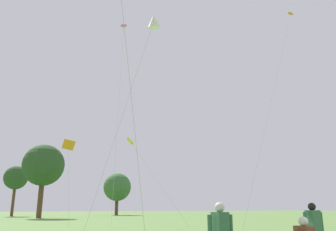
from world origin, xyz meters
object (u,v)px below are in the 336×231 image
object	(u,v)px
small_kite_streamer_purple	(287,29)
tree_oak_left	(16,178)
small_kite_diamond_red	(69,147)
tree_shrub_far	(117,187)
small_kite_triangle_green	(123,32)
tree_oak_right	(44,165)
person_navy_jacket	(314,228)
small_kite_bird_shape	(133,145)
small_kite_delta_white	(154,22)

from	to	relation	value
small_kite_streamer_purple	tree_oak_left	size ratio (longest dim) A/B	1.61
small_kite_diamond_red	tree_shrub_far	size ratio (longest dim) A/B	0.80
tree_oak_left	tree_shrub_far	distance (m)	20.91
small_kite_triangle_green	small_kite_diamond_red	bearing A→B (deg)	-109.54
small_kite_streamer_purple	tree_oak_right	distance (m)	43.60
person_navy_jacket	small_kite_bird_shape	xyz separation A→B (m)	(1.31, 19.50, 5.75)
person_navy_jacket	small_kite_delta_white	world-z (taller)	small_kite_delta_white
person_navy_jacket	small_kite_triangle_green	world-z (taller)	small_kite_triangle_green
person_navy_jacket	tree_oak_left	bearing A→B (deg)	19.84
small_kite_delta_white	small_kite_bird_shape	world-z (taller)	small_kite_delta_white
tree_oak_left	small_kite_streamer_purple	bearing A→B (deg)	-75.52
small_kite_delta_white	small_kite_streamer_purple	size ratio (longest dim) A/B	0.83
small_kite_streamer_purple	tree_oak_right	xyz separation A→B (m)	(-11.20, 41.74, -5.71)
person_navy_jacket	tree_oak_right	world-z (taller)	tree_oak_right
small_kite_diamond_red	small_kite_triangle_green	bearing A→B (deg)	-70.65
small_kite_bird_shape	tree_oak_right	distance (m)	30.68
small_kite_delta_white	tree_oak_right	size ratio (longest dim) A/B	1.09
small_kite_streamer_purple	small_kite_diamond_red	xyz separation A→B (m)	(-12.08, 13.92, -7.17)
small_kite_triangle_green	tree_oak_left	distance (m)	42.55
small_kite_triangle_green	small_kite_delta_white	bearing A→B (deg)	-57.62
small_kite_diamond_red	tree_oak_left	world-z (taller)	tree_oak_left
small_kite_diamond_red	tree_oak_right	world-z (taller)	tree_oak_right
small_kite_bird_shape	small_kite_streamer_purple	bearing A→B (deg)	-41.67
small_kite_bird_shape	small_kite_diamond_red	size ratio (longest dim) A/B	1.02
person_navy_jacket	small_kite_triangle_green	xyz separation A→B (m)	(1.73, 24.73, 19.18)
small_kite_delta_white	tree_oak_left	world-z (taller)	small_kite_delta_white
small_kite_bird_shape	small_kite_streamer_purple	distance (m)	15.17
tree_oak_left	small_kite_bird_shape	bearing A→B (deg)	-80.72
small_kite_delta_white	tree_shrub_far	distance (m)	60.23
small_kite_delta_white	person_navy_jacket	bearing A→B (deg)	146.13
person_navy_jacket	small_kite_diamond_red	world-z (taller)	small_kite_diamond_red
small_kite_delta_white	small_kite_triangle_green	bearing A→B (deg)	-55.50
tree_oak_left	small_kite_diamond_red	bearing A→B (deg)	-86.68
small_kite_triangle_green	small_kite_streamer_purple	xyz separation A→B (m)	(6.77, -16.58, -6.40)
small_kite_bird_shape	tree_oak_left	distance (m)	45.55
tree_shrub_far	small_kite_streamer_purple	bearing A→B (deg)	-96.15
person_navy_jacket	tree_shrub_far	distance (m)	68.07
tree_oak_left	tree_oak_right	xyz separation A→B (m)	(3.35, -14.55, 1.02)
tree_oak_right	small_kite_triangle_green	bearing A→B (deg)	-80.03
small_kite_streamer_purple	person_navy_jacket	bearing A→B (deg)	-151.05
person_navy_jacket	tree_shrub_far	xyz separation A→B (m)	(14.76, 66.27, 4.95)
small_kite_triangle_green	tree_oak_right	size ratio (longest dim) A/B	1.86
small_kite_bird_shape	small_kite_streamer_purple	world-z (taller)	small_kite_streamer_purple
person_navy_jacket	small_kite_streamer_purple	distance (m)	17.38
person_navy_jacket	small_kite_bird_shape	distance (m)	20.37
small_kite_diamond_red	small_kite_delta_white	bearing A→B (deg)	-178.65
tree_oak_left	small_kite_delta_white	bearing A→B (deg)	-85.39
small_kite_triangle_green	tree_shrub_far	size ratio (longest dim) A/B	2.35
tree_oak_left	person_navy_jacket	bearing A→B (deg)	-84.65
small_kite_bird_shape	small_kite_delta_white	bearing A→B (deg)	-88.69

